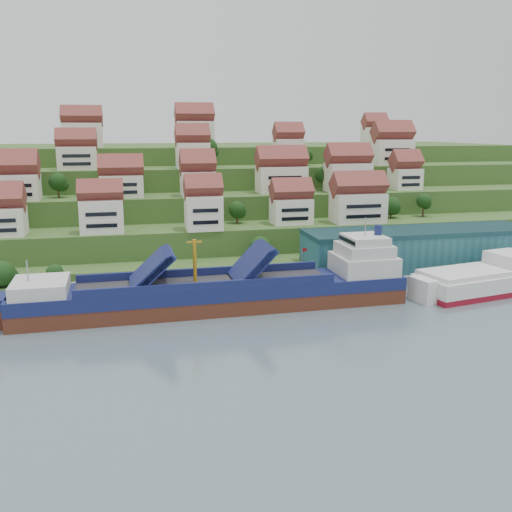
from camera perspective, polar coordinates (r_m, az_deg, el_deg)
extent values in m
plane|color=slate|center=(121.47, -2.17, -5.28)|extent=(300.00, 300.00, 0.00)
cube|color=gray|center=(139.91, 4.72, -2.43)|extent=(180.00, 14.00, 2.20)
cube|color=#2D4C1E|center=(203.80, -6.80, 2.55)|extent=(260.00, 128.00, 4.00)
cube|color=#2D4C1E|center=(208.13, -6.98, 3.73)|extent=(260.00, 118.00, 11.00)
cube|color=#2D4C1E|center=(215.51, -7.24, 4.97)|extent=(260.00, 102.00, 18.00)
cube|color=#2D4C1E|center=(222.99, -7.48, 6.12)|extent=(260.00, 86.00, 25.00)
cube|color=#2D4C1E|center=(231.59, -7.73, 7.10)|extent=(260.00, 68.00, 31.00)
cube|color=white|center=(156.74, -23.91, 3.18)|extent=(10.32, 8.57, 7.06)
cube|color=white|center=(152.20, -15.17, 3.86)|extent=(10.89, 7.03, 8.57)
cube|color=white|center=(152.00, -5.27, 4.34)|extent=(9.47, 7.62, 9.12)
cube|color=white|center=(161.77, 3.53, 4.50)|extent=(10.99, 7.73, 7.07)
cube|color=white|center=(166.13, 10.15, 4.77)|extent=(14.78, 8.26, 8.36)
cube|color=white|center=(170.69, -22.41, 6.38)|extent=(9.57, 8.98, 7.14)
cube|color=white|center=(169.80, -13.29, 6.82)|extent=(12.16, 7.90, 6.30)
cube|color=white|center=(168.86, -5.83, 7.20)|extent=(9.71, 8.56, 7.13)
cube|color=white|center=(177.05, 2.54, 7.64)|extent=(14.79, 8.36, 8.00)
cube|color=white|center=(181.73, 9.15, 7.76)|extent=(13.37, 8.18, 8.85)
cube|color=white|center=(192.60, 14.67, 7.46)|extent=(8.89, 8.04, 6.73)
cube|color=white|center=(185.45, -17.43, 9.33)|extent=(11.60, 7.30, 7.00)
cube|color=white|center=(183.58, -6.34, 9.95)|extent=(10.17, 7.79, 8.01)
cube|color=white|center=(192.00, 3.24, 10.27)|extent=(9.17, 7.14, 9.02)
cube|color=white|center=(205.16, 13.42, 10.06)|extent=(13.12, 8.47, 8.69)
cube|color=white|center=(202.92, -16.93, 11.46)|extent=(12.75, 7.51, 8.20)
cube|color=white|center=(202.50, -6.14, 12.01)|extent=(12.58, 8.15, 8.81)
cube|color=white|center=(225.20, 11.75, 11.62)|extent=(8.61, 7.05, 6.81)
ellipsoid|color=#193F15|center=(146.74, 0.43, 0.85)|extent=(5.86, 5.86, 5.86)
ellipsoid|color=#193F15|center=(176.56, 13.36, 4.90)|extent=(5.48, 5.48, 5.48)
ellipsoid|color=#193F15|center=(181.42, 16.43, 5.31)|extent=(4.47, 4.47, 4.47)
ellipsoid|color=#193F15|center=(161.78, -1.92, 4.67)|extent=(4.77, 4.77, 4.77)
ellipsoid|color=#193F15|center=(184.86, 6.78, 8.07)|extent=(5.50, 5.50, 5.50)
ellipsoid|color=#193F15|center=(176.19, -23.05, 6.57)|extent=(5.22, 5.22, 5.22)
ellipsoid|color=#193F15|center=(173.09, -19.22, 7.03)|extent=(5.11, 5.11, 5.11)
ellipsoid|color=#193F15|center=(188.85, -4.83, 10.75)|extent=(6.27, 6.27, 6.27)
ellipsoid|color=#193F15|center=(197.28, 2.98, 10.53)|extent=(5.71, 5.71, 5.71)
ellipsoid|color=#193F15|center=(197.46, 5.06, 10.07)|extent=(4.19, 4.19, 4.19)
ellipsoid|color=#193F15|center=(138.94, -24.01, -1.68)|extent=(5.82, 5.82, 5.82)
ellipsoid|color=#193F15|center=(137.29, -19.48, -1.59)|extent=(3.92, 3.92, 3.92)
cube|color=#255F66|center=(152.92, 16.02, 0.76)|extent=(60.00, 15.00, 10.00)
cylinder|color=gray|center=(133.45, 4.59, -0.91)|extent=(0.16, 0.16, 8.00)
cube|color=maroon|center=(132.84, 4.87, 0.62)|extent=(1.20, 0.05, 0.80)
cube|color=#532719|center=(121.22, -4.06, -4.85)|extent=(81.83, 13.51, 5.24)
cube|color=navy|center=(120.22, -4.09, -3.25)|extent=(81.83, 13.64, 2.72)
cube|color=silver|center=(118.98, -20.76, -2.92)|extent=(10.61, 12.06, 2.72)
cube|color=#262628|center=(119.53, -5.09, -2.69)|extent=(52.49, 11.29, 0.31)
cube|color=navy|center=(117.54, -10.68, -1.33)|extent=(7.98, 11.65, 7.24)
cube|color=navy|center=(120.37, -0.68, -0.78)|extent=(7.59, 11.65, 7.65)
cylinder|color=#C88917|center=(118.12, -6.13, -0.59)|extent=(0.74, 0.74, 9.43)
cube|color=silver|center=(129.04, 10.72, -0.80)|extent=(12.71, 12.08, 4.19)
cube|color=silver|center=(128.32, 10.78, 0.65)|extent=(10.60, 10.80, 2.62)
cube|color=silver|center=(127.89, 10.82, 1.62)|extent=(8.49, 9.52, 1.89)
cylinder|color=navy|center=(128.86, 12.13, 2.54)|extent=(1.70, 1.70, 2.30)
cube|color=maroon|center=(143.02, 21.73, -3.15)|extent=(34.49, 17.92, 2.85)
cube|color=silver|center=(142.42, 21.81, -2.22)|extent=(34.52, 18.03, 3.50)
cube|color=silver|center=(141.91, 21.88, -1.37)|extent=(32.66, 16.43, 1.31)
cube|color=silver|center=(147.41, 24.18, -0.33)|extent=(10.39, 11.09, 3.28)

